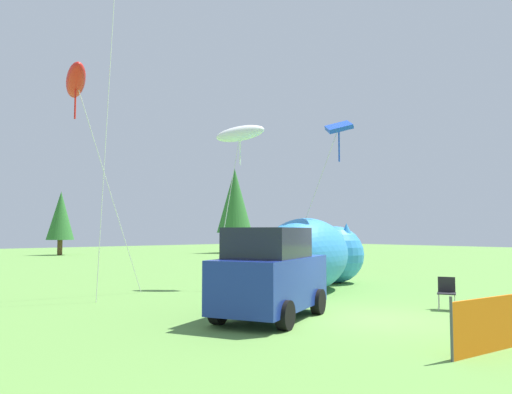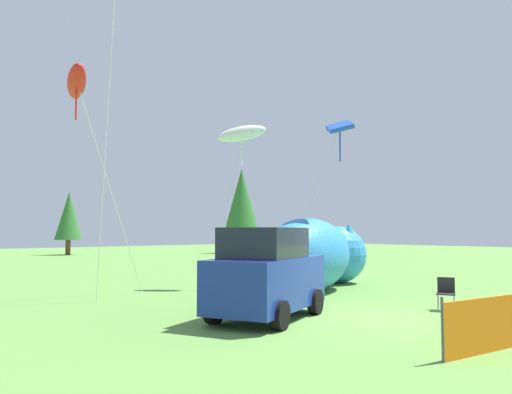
% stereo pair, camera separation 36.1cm
% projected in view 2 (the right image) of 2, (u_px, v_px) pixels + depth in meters
% --- Properties ---
extents(ground_plane, '(120.00, 120.00, 0.00)m').
position_uv_depth(ground_plane, '(369.00, 319.00, 12.62)').
color(ground_plane, '#609342').
extents(parked_car, '(4.26, 3.16, 2.32)m').
position_uv_depth(parked_car, '(267.00, 274.00, 12.69)').
color(parked_car, navy).
rests_on(parked_car, ground).
extents(folding_chair, '(0.66, 0.66, 0.91)m').
position_uv_depth(folding_chair, '(446.00, 291.00, 14.10)').
color(folding_chair, black).
rests_on(folding_chair, ground).
extents(inflatable_cat, '(7.48, 4.79, 2.71)m').
position_uv_depth(inflatable_cat, '(316.00, 257.00, 19.09)').
color(inflatable_cat, '#338CD8').
rests_on(inflatable_cat, ground).
extents(kite_white_ghost, '(2.74, 1.90, 6.69)m').
position_uv_depth(kite_white_ghost, '(242.00, 134.00, 20.37)').
color(kite_white_ghost, silver).
rests_on(kite_white_ghost, ground).
extents(kite_blue_box, '(3.23, 1.28, 6.46)m').
position_uv_depth(kite_blue_box, '(339.00, 129.00, 18.54)').
color(kite_blue_box, silver).
rests_on(kite_blue_box, ground).
extents(kite_red_lizard, '(3.30, 2.27, 7.88)m').
position_uv_depth(kite_red_lizard, '(77.00, 82.00, 16.81)').
color(kite_red_lizard, silver).
rests_on(kite_red_lizard, ground).
extents(horizon_tree_west, '(3.60, 3.60, 8.59)m').
position_uv_depth(horizon_tree_west, '(242.00, 201.00, 50.91)').
color(horizon_tree_west, brown).
rests_on(horizon_tree_west, ground).
extents(horizon_tree_northeast, '(2.48, 2.48, 5.91)m').
position_uv_depth(horizon_tree_northeast, '(69.00, 216.00, 46.60)').
color(horizon_tree_northeast, brown).
rests_on(horizon_tree_northeast, ground).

